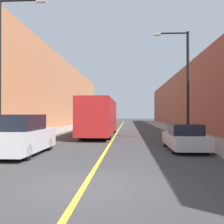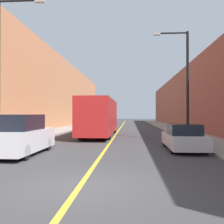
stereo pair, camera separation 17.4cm
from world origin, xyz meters
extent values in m
plane|color=#38383A|center=(0.00, 0.00, 0.00)|extent=(200.00, 200.00, 0.00)
cube|color=gray|center=(-6.90, 30.00, 0.06)|extent=(3.07, 72.00, 0.12)
cube|color=gray|center=(6.90, 30.00, 0.06)|extent=(3.07, 72.00, 0.12)
cube|color=#B2724C|center=(-10.43, 30.00, 5.13)|extent=(4.00, 72.00, 10.26)
cube|color=brown|center=(10.43, 30.00, 4.05)|extent=(4.00, 72.00, 8.09)
cube|color=gold|center=(0.00, 30.00, 0.00)|extent=(0.16, 72.00, 0.01)
cube|color=#AD1E1E|center=(-1.36, 16.50, 1.79)|extent=(2.49, 11.54, 2.94)
cube|color=black|center=(-1.36, 10.76, 2.30)|extent=(2.11, 0.04, 1.32)
cylinder|color=black|center=(-2.33, 12.92, 0.53)|extent=(0.55, 1.06, 1.06)
cylinder|color=black|center=(-0.39, 12.92, 0.53)|extent=(0.55, 1.06, 1.06)
cylinder|color=black|center=(-2.33, 20.08, 0.53)|extent=(0.55, 1.06, 1.06)
cylinder|color=black|center=(-0.39, 20.08, 0.53)|extent=(0.55, 1.06, 1.06)
cube|color=silver|center=(-4.01, 5.38, 0.70)|extent=(2.05, 4.91, 1.00)
cube|color=black|center=(-4.01, 5.13, 1.58)|extent=(1.80, 2.70, 0.75)
cylinder|color=black|center=(-3.22, 3.85, 0.34)|extent=(0.45, 0.68, 0.68)
cylinder|color=black|center=(-4.81, 6.90, 0.34)|extent=(0.45, 0.68, 0.68)
cylinder|color=black|center=(-3.22, 6.90, 0.34)|extent=(0.45, 0.68, 0.68)
cube|color=silver|center=(4.29, 7.62, 0.52)|extent=(1.80, 4.70, 0.68)
cube|color=black|center=(4.29, 7.38, 1.15)|extent=(1.59, 2.12, 0.58)
cube|color=black|center=(4.29, 5.30, 0.64)|extent=(1.53, 0.04, 0.30)
cylinder|color=black|center=(3.59, 6.16, 0.31)|extent=(0.40, 0.62, 0.62)
cylinder|color=black|center=(5.00, 6.16, 0.31)|extent=(0.40, 0.62, 0.62)
cylinder|color=black|center=(3.59, 9.07, 0.31)|extent=(0.40, 0.62, 0.62)
cylinder|color=black|center=(5.00, 9.07, 0.31)|extent=(0.40, 0.62, 0.62)
cylinder|color=black|center=(-4.53, 6.45, 8.01)|extent=(2.26, 0.12, 0.12)
cube|color=#999993|center=(-3.40, 6.45, 7.96)|extent=(0.50, 0.24, 0.16)
cylinder|color=black|center=(5.66, 12.77, 4.13)|extent=(0.20, 0.20, 8.03)
cylinder|color=black|center=(4.53, 12.77, 8.05)|extent=(2.26, 0.12, 0.12)
cube|color=#999993|center=(3.40, 12.77, 8.00)|extent=(0.50, 0.24, 0.16)
camera|label=1|loc=(1.21, -7.07, 1.98)|focal=42.00mm
camera|label=2|loc=(1.38, -7.06, 1.98)|focal=42.00mm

